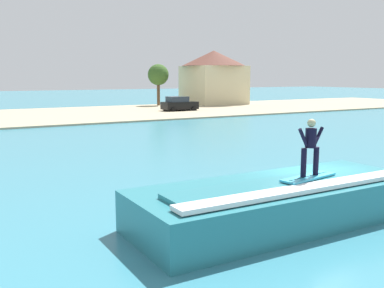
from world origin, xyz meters
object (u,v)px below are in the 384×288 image
at_px(surfboard, 308,177).
at_px(house_gabled_white, 214,75).
at_px(wave_crest, 280,202).
at_px(surfer, 311,144).
at_px(tree_tall_bare, 158,75).
at_px(car_far_shore, 179,104).

distance_m(surfboard, house_gabled_white, 53.91).
xyz_separation_m(wave_crest, surfer, (0.77, -0.35, 1.68)).
distance_m(surfboard, surfer, 0.96).
distance_m(wave_crest, tree_tall_bare, 51.02).
distance_m(wave_crest, house_gabled_white, 54.00).
xyz_separation_m(surfboard, house_gabled_white, (26.73, 46.71, 3.07)).
bearing_deg(surfer, house_gabled_white, 60.26).
relative_size(surfboard, car_far_shore, 0.49).
xyz_separation_m(surfboard, surfer, (0.05, 0.02, 0.96)).
distance_m(wave_crest, surfer, 1.88).
xyz_separation_m(wave_crest, tree_tall_bare, (18.74, 47.30, 3.81)).
distance_m(wave_crest, car_far_shore, 40.83).
height_order(wave_crest, surfboard, surfboard).
bearing_deg(surfboard, tree_tall_bare, 69.29).
distance_m(surfboard, tree_tall_bare, 51.06).
height_order(surfer, car_far_shore, surfer).
relative_size(surfer, tree_tall_bare, 0.28).
bearing_deg(car_far_shore, surfer, -112.94).
relative_size(wave_crest, surfer, 5.32).
xyz_separation_m(surfboard, car_far_shore, (15.97, 37.63, -0.39)).
distance_m(surfer, house_gabled_white, 53.82).
bearing_deg(surfboard, house_gabled_white, 60.22).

